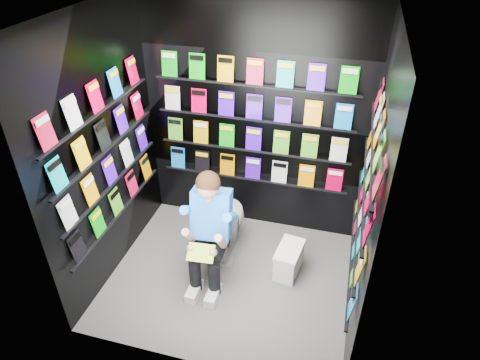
# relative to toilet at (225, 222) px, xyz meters

# --- Properties ---
(floor) EXTENTS (2.40, 2.40, 0.00)m
(floor) POSITION_rel_toilet_xyz_m (0.17, -0.42, -0.37)
(floor) COLOR #585856
(floor) RESTS_ON ground
(ceiling) EXTENTS (2.40, 2.40, 0.00)m
(ceiling) POSITION_rel_toilet_xyz_m (0.17, -0.42, 2.23)
(ceiling) COLOR white
(ceiling) RESTS_ON floor
(wall_back) EXTENTS (2.40, 0.04, 2.60)m
(wall_back) POSITION_rel_toilet_xyz_m (0.17, 0.58, 0.93)
(wall_back) COLOR black
(wall_back) RESTS_ON floor
(wall_front) EXTENTS (2.40, 0.04, 2.60)m
(wall_front) POSITION_rel_toilet_xyz_m (0.17, -1.42, 0.93)
(wall_front) COLOR black
(wall_front) RESTS_ON floor
(wall_left) EXTENTS (0.04, 2.00, 2.60)m
(wall_left) POSITION_rel_toilet_xyz_m (-1.03, -0.42, 0.93)
(wall_left) COLOR black
(wall_left) RESTS_ON floor
(wall_right) EXTENTS (0.04, 2.00, 2.60)m
(wall_right) POSITION_rel_toilet_xyz_m (1.37, -0.42, 0.93)
(wall_right) COLOR black
(wall_right) RESTS_ON floor
(comics_back) EXTENTS (2.10, 0.06, 1.37)m
(comics_back) POSITION_rel_toilet_xyz_m (0.17, 0.55, 0.94)
(comics_back) COLOR #BC1239
(comics_back) RESTS_ON wall_back
(comics_left) EXTENTS (0.06, 1.70, 1.37)m
(comics_left) POSITION_rel_toilet_xyz_m (-1.00, -0.42, 0.94)
(comics_left) COLOR #BC1239
(comics_left) RESTS_ON wall_left
(comics_right) EXTENTS (0.06, 1.70, 1.37)m
(comics_right) POSITION_rel_toilet_xyz_m (1.34, -0.42, 0.94)
(comics_right) COLOR #BC1239
(comics_right) RESTS_ON wall_right
(toilet) EXTENTS (0.48, 0.78, 0.73)m
(toilet) POSITION_rel_toilet_xyz_m (0.00, 0.00, 0.00)
(toilet) COLOR white
(toilet) RESTS_ON floor
(longbox) EXTENTS (0.26, 0.41, 0.29)m
(longbox) POSITION_rel_toilet_xyz_m (0.74, -0.18, -0.22)
(longbox) COLOR silver
(longbox) RESTS_ON floor
(longbox_lid) EXTENTS (0.28, 0.43, 0.03)m
(longbox_lid) POSITION_rel_toilet_xyz_m (0.74, -0.18, -0.06)
(longbox_lid) COLOR silver
(longbox_lid) RESTS_ON longbox
(reader) EXTENTS (0.57, 0.78, 1.36)m
(reader) POSITION_rel_toilet_xyz_m (0.00, -0.38, 0.39)
(reader) COLOR blue
(reader) RESTS_ON toilet
(held_comic) EXTENTS (0.26, 0.17, 0.11)m
(held_comic) POSITION_rel_toilet_xyz_m (0.00, -0.73, 0.21)
(held_comic) COLOR green
(held_comic) RESTS_ON reader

